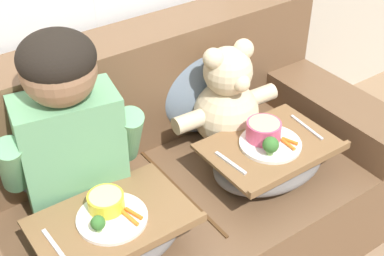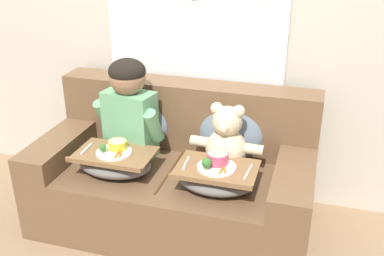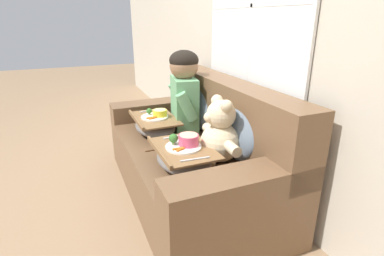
{
  "view_description": "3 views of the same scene",
  "coord_description": "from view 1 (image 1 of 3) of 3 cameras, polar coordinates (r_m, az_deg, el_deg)",
  "views": [
    {
      "loc": [
        -0.76,
        -1.2,
        1.67
      ],
      "look_at": [
        0.12,
        0.04,
        0.57
      ],
      "focal_mm": 50.0,
      "sensor_mm": 36.0,
      "label": 1
    },
    {
      "loc": [
        0.79,
        -2.27,
        1.77
      ],
      "look_at": [
        0.11,
        0.05,
        0.66
      ],
      "focal_mm": 42.0,
      "sensor_mm": 36.0,
      "label": 2
    },
    {
      "loc": [
        1.84,
        -0.74,
        1.27
      ],
      "look_at": [
        0.1,
        -0.01,
        0.57
      ],
      "focal_mm": 28.0,
      "sensor_mm": 36.0,
      "label": 3
    }
  ],
  "objects": [
    {
      "name": "lap_tray_child",
      "position": [
        1.65,
        -8.33,
        -11.04
      ],
      "size": [
        0.46,
        0.31,
        0.2
      ],
      "color": "slate",
      "rests_on": "child_figure"
    },
    {
      "name": "couch",
      "position": [
        2.01,
        -3.12,
        -6.93
      ],
      "size": [
        1.68,
        0.85,
        0.85
      ],
      "color": "brown",
      "rests_on": "ground_plane"
    },
    {
      "name": "throw_pillow_behind_teddy",
      "position": [
        2.08,
        1.32,
        5.13
      ],
      "size": [
        0.42,
        0.2,
        0.44
      ],
      "color": "slate",
      "rests_on": "couch"
    },
    {
      "name": "child_figure",
      "position": [
        1.65,
        -13.22,
        0.9
      ],
      "size": [
        0.47,
        0.25,
        0.64
      ],
      "color": "#66A370",
      "rests_on": "couch"
    },
    {
      "name": "lap_tray_teddy",
      "position": [
        1.91,
        8.17,
        -3.13
      ],
      "size": [
        0.45,
        0.33,
        0.21
      ],
      "color": "slate",
      "rests_on": "teddy_bear"
    },
    {
      "name": "throw_pillow_behind_child",
      "position": [
        1.84,
        -14.42,
        -0.72
      ],
      "size": [
        0.43,
        0.21,
        0.45
      ],
      "color": "slate",
      "rests_on": "couch"
    },
    {
      "name": "teddy_bear",
      "position": [
        2.0,
        3.79,
        2.7
      ],
      "size": [
        0.45,
        0.31,
        0.42
      ],
      "color": "beige",
      "rests_on": "couch"
    }
  ]
}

